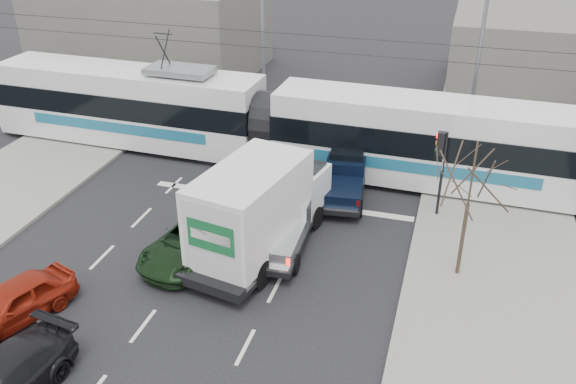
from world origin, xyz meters
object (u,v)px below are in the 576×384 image
(red_car, at_px, (14,302))
(street_lamp_near, at_px, (476,49))
(navy_pickup, at_px, (345,176))
(traffic_signal, at_px, (441,156))
(street_lamp_far, at_px, (260,24))
(tram, at_px, (268,122))
(green_car, at_px, (195,240))
(bare_tree, at_px, (472,180))
(silver_pickup, at_px, (285,216))
(box_truck, at_px, (260,209))

(red_car, bearing_deg, street_lamp_near, 74.74)
(navy_pickup, relative_size, red_car, 1.19)
(traffic_signal, height_order, street_lamp_far, street_lamp_far)
(street_lamp_far, distance_m, tram, 7.51)
(traffic_signal, bearing_deg, street_lamp_far, 138.28)
(green_car, bearing_deg, bare_tree, 19.22)
(traffic_signal, distance_m, silver_pickup, 6.55)
(street_lamp_near, height_order, street_lamp_far, same)
(street_lamp_far, distance_m, navy_pickup, 11.79)
(bare_tree, distance_m, tram, 11.82)
(traffic_signal, xyz_separation_m, navy_pickup, (-3.88, 0.79, -1.79))
(street_lamp_far, bearing_deg, bare_tree, -48.88)
(tram, relative_size, red_car, 7.26)
(street_lamp_far, xyz_separation_m, red_car, (-1.49, -19.83, -4.44))
(bare_tree, bearing_deg, silver_pickup, 174.36)
(box_truck, height_order, red_car, box_truck)
(street_lamp_near, xyz_separation_m, green_car, (-9.02, -12.94, -4.42))
(tram, relative_size, navy_pickup, 6.10)
(box_truck, bearing_deg, silver_pickup, 69.89)
(bare_tree, bearing_deg, street_lamp_far, 131.12)
(silver_pickup, xyz_separation_m, box_truck, (-0.65, -1.08, 0.80))
(green_car, bearing_deg, street_lamp_near, 65.52)
(bare_tree, xyz_separation_m, street_lamp_near, (-0.29, 11.50, 1.32))
(traffic_signal, bearing_deg, bare_tree, -74.24)
(bare_tree, xyz_separation_m, tram, (-9.28, 7.11, -1.72))
(street_lamp_near, bearing_deg, box_truck, -119.80)
(street_lamp_near, height_order, silver_pickup, street_lamp_near)
(box_truck, xyz_separation_m, red_car, (-6.15, -5.89, -1.12))
(green_car, bearing_deg, silver_pickup, 46.71)
(traffic_signal, height_order, tram, tram)
(street_lamp_far, height_order, box_truck, street_lamp_far)
(navy_pickup, bearing_deg, silver_pickup, -115.51)
(tram, bearing_deg, silver_pickup, -64.84)
(tram, bearing_deg, box_truck, -72.34)
(street_lamp_near, xyz_separation_m, navy_pickup, (-4.73, -6.71, -4.17))
(silver_pickup, bearing_deg, tram, 111.22)
(street_lamp_far, relative_size, red_car, 2.27)
(bare_tree, bearing_deg, box_truck, -176.48)
(traffic_signal, relative_size, street_lamp_far, 0.40)
(bare_tree, relative_size, silver_pickup, 0.89)
(traffic_signal, xyz_separation_m, box_truck, (-5.99, -4.43, -0.94))
(bare_tree, xyz_separation_m, red_car, (-13.27, -6.33, -3.12))
(tram, distance_m, red_car, 14.09)
(street_lamp_near, xyz_separation_m, red_car, (-12.99, -17.83, -4.44))
(street_lamp_near, bearing_deg, green_car, -124.88)
(bare_tree, distance_m, green_car, 9.92)
(street_lamp_near, distance_m, silver_pickup, 13.16)
(silver_pickup, distance_m, red_car, 9.74)
(traffic_signal, height_order, silver_pickup, traffic_signal)
(street_lamp_far, distance_m, red_car, 20.37)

